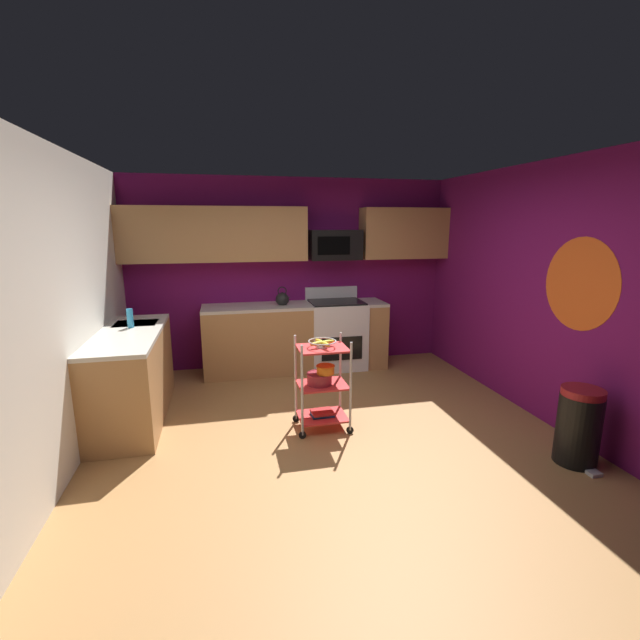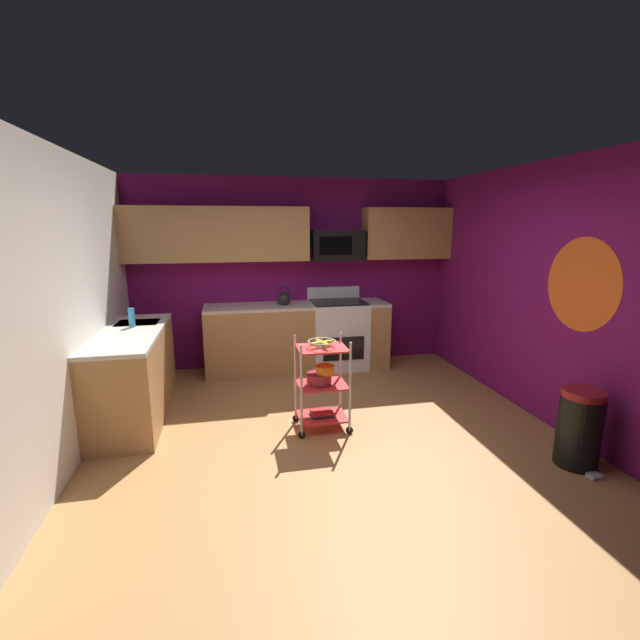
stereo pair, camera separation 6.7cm
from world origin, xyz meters
TOP-DOWN VIEW (x-y plane):
  - floor at (0.00, 0.00)m, footprint 4.40×4.80m
  - wall_back at (0.00, 2.43)m, footprint 4.52×0.06m
  - wall_left at (-2.23, 0.00)m, footprint 0.06×4.80m
  - wall_right at (2.23, 0.00)m, footprint 0.06×4.80m
  - wall_flower_decal at (2.20, -0.34)m, footprint 0.00×0.85m
  - counter_run at (-0.79, 1.62)m, footprint 3.44×2.32m
  - oven_range at (0.57, 2.10)m, footprint 0.76×0.65m
  - upper_cabinets at (-0.13, 2.23)m, footprint 4.40×0.33m
  - microwave at (0.57, 2.21)m, footprint 0.70×0.39m
  - rolling_cart at (-0.05, 0.27)m, footprint 0.54×0.39m
  - fruit_bowl at (-0.05, 0.27)m, footprint 0.27×0.27m
  - mixing_bowl_large at (-0.08, 0.27)m, footprint 0.25×0.25m
  - mixing_bowl_small at (-0.03, 0.24)m, footprint 0.18×0.18m
  - book_stack at (-0.05, 0.27)m, footprint 0.22×0.19m
  - kettle at (-0.18, 2.10)m, footprint 0.21×0.18m
  - dish_soap_bottle at (-1.91, 1.13)m, footprint 0.06×0.06m
  - trash_can at (1.90, -0.83)m, footprint 0.34×0.42m

SIDE VIEW (x-z plane):
  - floor at x=0.00m, z-range -0.04..0.00m
  - book_stack at x=-0.05m, z-range 0.13..0.18m
  - trash_can at x=1.90m, z-range 0.00..0.66m
  - rolling_cart at x=-0.05m, z-range -0.01..0.91m
  - counter_run at x=-0.79m, z-range 0.00..0.92m
  - oven_range at x=0.57m, z-range -0.07..1.03m
  - mixing_bowl_large at x=-0.08m, z-range 0.46..0.58m
  - mixing_bowl_small at x=-0.03m, z-range 0.58..0.66m
  - fruit_bowl at x=-0.05m, z-range 0.84..0.91m
  - kettle at x=-0.18m, z-range 0.86..1.13m
  - dish_soap_bottle at x=-1.91m, z-range 0.92..1.12m
  - wall_back at x=0.00m, z-range 0.00..2.60m
  - wall_left at x=-2.23m, z-range 0.00..2.60m
  - wall_right at x=2.23m, z-range 0.00..2.60m
  - wall_flower_decal at x=2.20m, z-range 1.03..1.87m
  - microwave at x=0.57m, z-range 1.50..1.90m
  - upper_cabinets at x=-0.13m, z-range 1.50..2.20m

